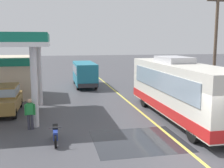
{
  "coord_description": "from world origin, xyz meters",
  "views": [
    {
      "loc": [
        -5.49,
        -9.22,
        4.67
      ],
      "look_at": [
        -1.5,
        10.0,
        1.6
      ],
      "focal_mm": 44.55,
      "sensor_mm": 36.0,
      "label": 1
    }
  ],
  "objects_px": {
    "car_at_pump": "(5,98)",
    "pedestrian_near_pump": "(30,112)",
    "motorcycle_parked_forecourt": "(55,133)",
    "minibus_opposing_lane": "(85,72)",
    "coach_bus_main": "(180,90)"
  },
  "relations": [
    {
      "from": "car_at_pump",
      "to": "pedestrian_near_pump",
      "type": "distance_m",
      "value": 4.28
    },
    {
      "from": "motorcycle_parked_forecourt",
      "to": "minibus_opposing_lane",
      "type": "bearing_deg",
      "value": 79.05
    },
    {
      "from": "minibus_opposing_lane",
      "to": "motorcycle_parked_forecourt",
      "type": "height_order",
      "value": "minibus_opposing_lane"
    },
    {
      "from": "motorcycle_parked_forecourt",
      "to": "pedestrian_near_pump",
      "type": "xyz_separation_m",
      "value": [
        -1.28,
        2.27,
        0.49
      ]
    },
    {
      "from": "car_at_pump",
      "to": "motorcycle_parked_forecourt",
      "type": "relative_size",
      "value": 2.33
    },
    {
      "from": "coach_bus_main",
      "to": "minibus_opposing_lane",
      "type": "distance_m",
      "value": 13.86
    },
    {
      "from": "minibus_opposing_lane",
      "to": "motorcycle_parked_forecourt",
      "type": "distance_m",
      "value": 16.15
    },
    {
      "from": "coach_bus_main",
      "to": "motorcycle_parked_forecourt",
      "type": "xyz_separation_m",
      "value": [
        -7.37,
        -2.66,
        -1.28
      ]
    },
    {
      "from": "pedestrian_near_pump",
      "to": "car_at_pump",
      "type": "bearing_deg",
      "value": 115.48
    },
    {
      "from": "pedestrian_near_pump",
      "to": "minibus_opposing_lane",
      "type": "bearing_deg",
      "value": 72.23
    },
    {
      "from": "car_at_pump",
      "to": "motorcycle_parked_forecourt",
      "type": "distance_m",
      "value": 6.91
    },
    {
      "from": "coach_bus_main",
      "to": "motorcycle_parked_forecourt",
      "type": "distance_m",
      "value": 7.94
    },
    {
      "from": "car_at_pump",
      "to": "minibus_opposing_lane",
      "type": "relative_size",
      "value": 0.69
    },
    {
      "from": "car_at_pump",
      "to": "minibus_opposing_lane",
      "type": "bearing_deg",
      "value": 57.44
    },
    {
      "from": "car_at_pump",
      "to": "minibus_opposing_lane",
      "type": "xyz_separation_m",
      "value": [
        6.19,
        9.69,
        0.46
      ]
    }
  ]
}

